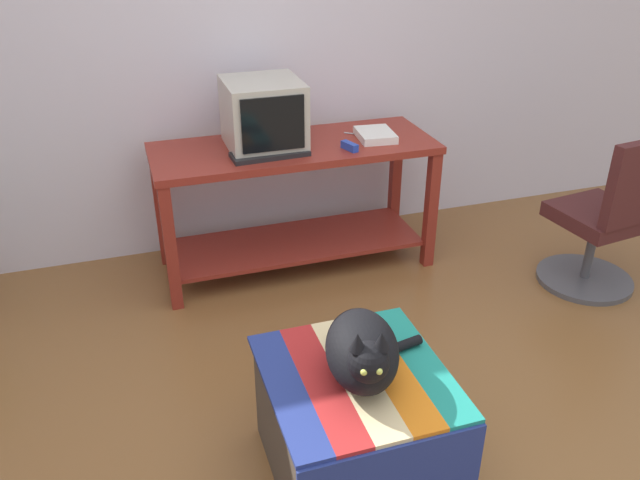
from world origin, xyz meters
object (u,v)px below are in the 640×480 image
(office_chair, at_px, (605,224))
(cat, at_px, (363,351))
(ottoman_with_blanket, at_px, (355,424))
(desk, at_px, (295,185))
(stapler, at_px, (350,146))
(tv_monitor, at_px, (263,115))
(book, at_px, (375,135))
(keyboard, at_px, (270,154))

(office_chair, bearing_deg, cat, 18.97)
(ottoman_with_blanket, xyz_separation_m, cat, (0.01, -0.03, 0.35))
(desk, relative_size, stapler, 13.96)
(tv_monitor, bearing_deg, ottoman_with_blanket, -92.66)
(ottoman_with_blanket, distance_m, stapler, 1.58)
(stapler, bearing_deg, desk, 129.03)
(book, relative_size, ottoman_with_blanket, 0.35)
(desk, bearing_deg, stapler, -32.98)
(keyboard, relative_size, ottoman_with_blanket, 0.59)
(office_chair, bearing_deg, keyboard, -27.82)
(tv_monitor, distance_m, ottoman_with_blanket, 1.74)
(cat, bearing_deg, tv_monitor, 101.27)
(ottoman_with_blanket, height_order, office_chair, office_chair)
(book, height_order, ottoman_with_blanket, book)
(book, height_order, office_chair, office_chair)
(tv_monitor, xyz_separation_m, keyboard, (-0.01, -0.16, -0.16))
(keyboard, xyz_separation_m, cat, (-0.05, -1.47, -0.17))
(keyboard, height_order, cat, keyboard)
(keyboard, xyz_separation_m, ottoman_with_blanket, (-0.06, -1.44, -0.52))
(office_chair, bearing_deg, ottoman_with_blanket, 18.11)
(tv_monitor, bearing_deg, office_chair, -25.41)
(ottoman_with_blanket, xyz_separation_m, office_chair, (1.72, 0.82, 0.16))
(desk, xyz_separation_m, ottoman_with_blanket, (-0.23, -1.57, -0.27))
(ottoman_with_blanket, height_order, cat, cat)
(keyboard, distance_m, ottoman_with_blanket, 1.53)
(book, bearing_deg, office_chair, -28.74)
(cat, bearing_deg, desk, 95.67)
(desk, height_order, stapler, stapler)
(book, bearing_deg, tv_monitor, 179.28)
(desk, bearing_deg, office_chair, -26.89)
(keyboard, bearing_deg, cat, -95.16)
(keyboard, relative_size, stapler, 3.64)
(office_chair, relative_size, stapler, 8.09)
(book, bearing_deg, desk, -179.66)
(book, distance_m, ottoman_with_blanket, 1.75)
(keyboard, distance_m, office_chair, 1.81)
(office_chair, xyz_separation_m, stapler, (-1.24, 0.59, 0.37))
(tv_monitor, xyz_separation_m, stapler, (0.41, -0.19, -0.15))
(stapler, bearing_deg, tv_monitor, 136.98)
(cat, bearing_deg, ottoman_with_blanket, 120.81)
(tv_monitor, relative_size, ottoman_with_blanket, 0.62)
(tv_monitor, distance_m, stapler, 0.48)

